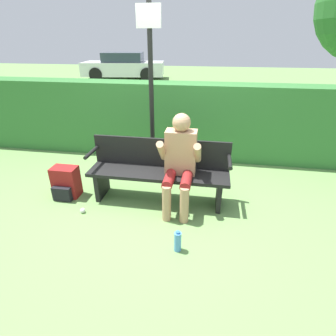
{
  "coord_description": "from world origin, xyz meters",
  "views": [
    {
      "loc": [
        0.64,
        -3.04,
        2.03
      ],
      "look_at": [
        0.15,
        -0.1,
        0.56
      ],
      "focal_mm": 28.0,
      "sensor_mm": 36.0,
      "label": 1
    }
  ],
  "objects_px": {
    "person_seated": "(180,159)",
    "water_bottle": "(178,241)",
    "signpost": "(151,87)",
    "parked_car": "(124,66)",
    "park_bench": "(159,170)",
    "backpack": "(66,183)"
  },
  "relations": [
    {
      "from": "water_bottle",
      "to": "parked_car",
      "type": "bearing_deg",
      "value": 110.31
    },
    {
      "from": "park_bench",
      "to": "parked_car",
      "type": "bearing_deg",
      "value": 110.19
    },
    {
      "from": "park_bench",
      "to": "person_seated",
      "type": "xyz_separation_m",
      "value": [
        0.29,
        -0.12,
        0.24
      ]
    },
    {
      "from": "park_bench",
      "to": "backpack",
      "type": "bearing_deg",
      "value": -172.72
    },
    {
      "from": "park_bench",
      "to": "backpack",
      "type": "distance_m",
      "value": 1.34
    },
    {
      "from": "park_bench",
      "to": "parked_car",
      "type": "relative_size",
      "value": 0.41
    },
    {
      "from": "person_seated",
      "to": "water_bottle",
      "type": "distance_m",
      "value": 1.03
    },
    {
      "from": "water_bottle",
      "to": "signpost",
      "type": "relative_size",
      "value": 0.1
    },
    {
      "from": "person_seated",
      "to": "backpack",
      "type": "relative_size",
      "value": 2.79
    },
    {
      "from": "person_seated",
      "to": "backpack",
      "type": "xyz_separation_m",
      "value": [
        -1.61,
        -0.05,
        -0.47
      ]
    },
    {
      "from": "signpost",
      "to": "parked_car",
      "type": "xyz_separation_m",
      "value": [
        -4.07,
        11.0,
        -0.74
      ]
    },
    {
      "from": "park_bench",
      "to": "backpack",
      "type": "height_order",
      "value": "park_bench"
    },
    {
      "from": "parked_car",
      "to": "person_seated",
      "type": "bearing_deg",
      "value": -76.75
    },
    {
      "from": "park_bench",
      "to": "person_seated",
      "type": "height_order",
      "value": "person_seated"
    },
    {
      "from": "water_bottle",
      "to": "signpost",
      "type": "bearing_deg",
      "value": 110.46
    },
    {
      "from": "signpost",
      "to": "parked_car",
      "type": "relative_size",
      "value": 0.54
    },
    {
      "from": "water_bottle",
      "to": "park_bench",
      "type": "bearing_deg",
      "value": 111.64
    },
    {
      "from": "backpack",
      "to": "parked_car",
      "type": "relative_size",
      "value": 0.1
    },
    {
      "from": "backpack",
      "to": "parked_car",
      "type": "distance_m",
      "value": 12.28
    },
    {
      "from": "person_seated",
      "to": "water_bottle",
      "type": "height_order",
      "value": "person_seated"
    },
    {
      "from": "park_bench",
      "to": "signpost",
      "type": "distance_m",
      "value": 1.23
    },
    {
      "from": "person_seated",
      "to": "parked_car",
      "type": "xyz_separation_m",
      "value": [
        -4.61,
        11.85,
        -0.01
      ]
    }
  ]
}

